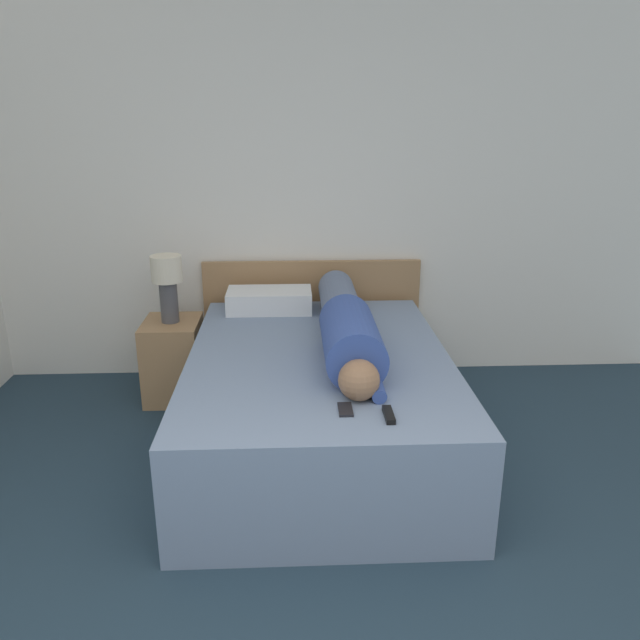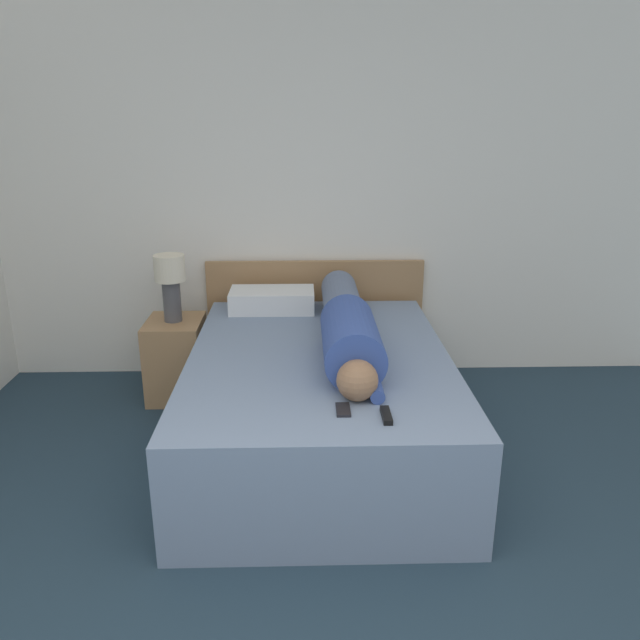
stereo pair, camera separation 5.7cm
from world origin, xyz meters
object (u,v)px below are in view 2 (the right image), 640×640
table_lamp (170,280)px  person_lying (348,326)px  nightstand (177,359)px  pillow_near_headboard (272,300)px  cell_phone (343,410)px  bed (319,401)px  tv_remote (386,415)px

table_lamp → person_lying: bearing=-30.0°
nightstand → pillow_near_headboard: pillow_near_headboard is taller
cell_phone → pillow_near_headboard: bearing=104.2°
bed → person_lying: (0.16, 0.08, 0.42)m
table_lamp → bed: bearing=-37.2°
person_lying → pillow_near_headboard: (-0.46, 0.75, -0.06)m
table_lamp → pillow_near_headboard: table_lamp is taller
nightstand → tv_remote: size_ratio=3.62×
pillow_near_headboard → tv_remote: bearing=-70.3°
nightstand → table_lamp: table_lamp is taller
nightstand → tv_remote: (1.23, -1.50, 0.32)m
pillow_near_headboard → nightstand: bearing=-171.0°
bed → pillow_near_headboard: bearing=109.8°
cell_phone → tv_remote: bearing=-21.1°
table_lamp → cell_phone: (1.04, -1.43, -0.24)m
nightstand → pillow_near_headboard: size_ratio=0.96×
pillow_near_headboard → cell_phone: bearing=-75.8°
nightstand → table_lamp: size_ratio=1.22×
pillow_near_headboard → cell_phone: (0.39, -1.53, -0.06)m
table_lamp → cell_phone: bearing=-53.9°
bed → nightstand: bed is taller
bed → tv_remote: tv_remote is taller
bed → cell_phone: size_ratio=15.71×
cell_phone → bed: bearing=97.2°
table_lamp → tv_remote: bearing=-50.7°
person_lying → cell_phone: (-0.07, -0.78, -0.13)m
pillow_near_headboard → tv_remote: size_ratio=3.79×
nightstand → person_lying: 1.36m
person_lying → tv_remote: (0.11, -0.86, -0.12)m
bed → person_lying: person_lying is taller
table_lamp → tv_remote: 1.95m
pillow_near_headboard → table_lamp: bearing=-171.0°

